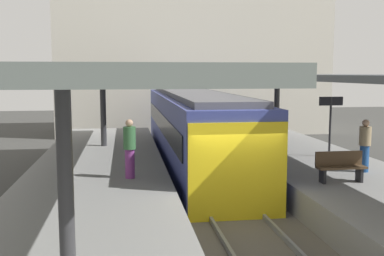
{
  "coord_description": "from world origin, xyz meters",
  "views": [
    {
      "loc": [
        -2.9,
        -11.82,
        4.06
      ],
      "look_at": [
        -0.18,
        6.58,
        1.83
      ],
      "focal_mm": 42.78,
      "sensor_mm": 36.0,
      "label": 1
    }
  ],
  "objects": [
    {
      "name": "litter_bin",
      "position": [
        2.13,
        4.99,
        1.4
      ],
      "size": [
        0.44,
        0.44,
        0.8
      ],
      "primitive_type": "cylinder",
      "color": "maroon",
      "rests_on": "platform_right"
    },
    {
      "name": "track_ballast",
      "position": [
        0.0,
        0.0,
        0.1
      ],
      "size": [
        3.2,
        28.0,
        0.2
      ],
      "primitive_type": "cube",
      "color": "#59544C",
      "rests_on": "ground_plane"
    },
    {
      "name": "passenger_mid_platform",
      "position": [
        -2.78,
        1.47,
        1.9
      ],
      "size": [
        0.36,
        0.36,
        1.74
      ],
      "color": "#7A337A",
      "rests_on": "platform_left"
    },
    {
      "name": "platform_left",
      "position": [
        -3.8,
        0.0,
        0.5
      ],
      "size": [
        4.4,
        28.0,
        1.0
      ],
      "primitive_type": "cube",
      "color": "gray",
      "rests_on": "ground_plane"
    },
    {
      "name": "platform_sign",
      "position": [
        4.58,
        3.96,
        2.62
      ],
      "size": [
        0.9,
        0.08,
        2.21
      ],
      "color": "#262628",
      "rests_on": "platform_right"
    },
    {
      "name": "rail_near_side",
      "position": [
        -0.72,
        0.0,
        0.27
      ],
      "size": [
        0.08,
        28.0,
        0.14
      ],
      "primitive_type": "cube",
      "color": "slate",
      "rests_on": "track_ballast"
    },
    {
      "name": "station_building_backdrop",
      "position": [
        1.8,
        20.0,
        5.5
      ],
      "size": [
        18.0,
        6.0,
        11.0
      ],
      "primitive_type": "cube",
      "color": "beige",
      "rests_on": "ground_plane"
    },
    {
      "name": "passenger_near_bench",
      "position": [
        4.47,
        1.27,
        1.85
      ],
      "size": [
        0.36,
        0.36,
        1.64
      ],
      "color": "navy",
      "rests_on": "platform_right"
    },
    {
      "name": "canopy_right",
      "position": [
        3.8,
        1.4,
        3.91
      ],
      "size": [
        4.18,
        21.0,
        3.02
      ],
      "color": "#333335",
      "rests_on": "platform_right"
    },
    {
      "name": "canopy_left",
      "position": [
        -3.8,
        1.4,
        4.01
      ],
      "size": [
        4.18,
        21.0,
        3.12
      ],
      "color": "#333335",
      "rests_on": "platform_left"
    },
    {
      "name": "commuter_train",
      "position": [
        0.0,
        7.56,
        1.73
      ],
      "size": [
        2.78,
        16.01,
        3.1
      ],
      "color": "#38428C",
      "rests_on": "track_ballast"
    },
    {
      "name": "rail_far_side",
      "position": [
        0.72,
        0.0,
        0.27
      ],
      "size": [
        0.08,
        28.0,
        0.14
      ],
      "primitive_type": "cube",
      "color": "slate",
      "rests_on": "track_ballast"
    },
    {
      "name": "ground_plane",
      "position": [
        0.0,
        0.0,
        0.0
      ],
      "size": [
        80.0,
        80.0,
        0.0
      ],
      "primitive_type": "plane",
      "color": "#383835"
    },
    {
      "name": "platform_bench",
      "position": [
        3.11,
        0.12,
        1.46
      ],
      "size": [
        1.4,
        0.41,
        0.86
      ],
      "color": "black",
      "rests_on": "platform_right"
    },
    {
      "name": "platform_right",
      "position": [
        3.8,
        0.0,
        0.5
      ],
      "size": [
        4.4,
        28.0,
        1.0
      ],
      "primitive_type": "cube",
      "color": "gray",
      "rests_on": "ground_plane"
    }
  ]
}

